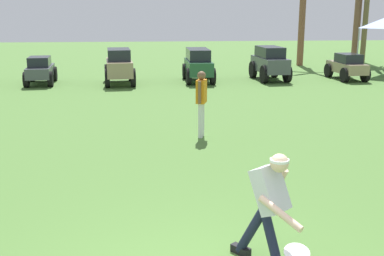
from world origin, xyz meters
name	(u,v)px	position (x,y,z in m)	size (l,w,h in m)	color
frisbee_thrower	(269,203)	(0.84, 0.74, 0.80)	(0.64, 1.03, 1.41)	#191E38
frisbee_in_flight	(297,253)	(1.02, 0.20, 0.45)	(0.31, 0.30, 0.10)	white
teammate_near_sideline	(201,98)	(0.69, 6.66, 0.94)	(0.30, 0.49, 1.56)	silver
parked_car_slot_c	(40,70)	(-4.84, 15.28, 0.56)	(1.26, 2.27, 1.10)	#474C51
parked_car_slot_d	(119,66)	(-1.70, 15.01, 0.74)	(1.36, 2.43, 1.40)	#998466
parked_car_slot_e	(198,64)	(1.50, 15.44, 0.72)	(1.18, 2.42, 1.34)	#235133
parked_car_slot_f	(270,62)	(4.54, 15.59, 0.74)	(1.35, 2.42, 1.40)	#474C51
parked_car_slot_g	(347,66)	(7.86, 15.45, 0.56)	(1.23, 2.26, 1.10)	#998466
palm_tree_far_left	(303,4)	(7.46, 20.72, 3.17)	(3.25, 3.82, 5.34)	brown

